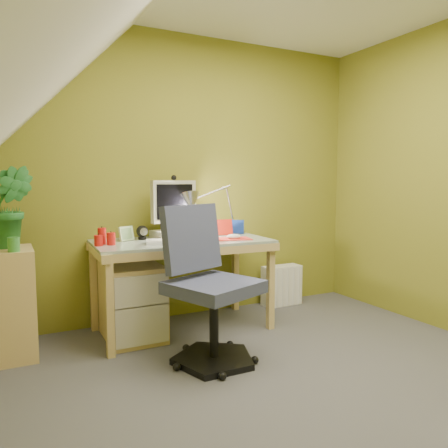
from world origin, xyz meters
name	(u,v)px	position (x,y,z in m)	size (l,w,h in m)	color
floor	(303,389)	(0.00, 0.00, -0.01)	(3.20, 3.20, 0.01)	#505055
wall_back	(193,178)	(0.00, 1.60, 1.20)	(3.20, 0.01, 2.40)	olive
slope_ceiling	(119,21)	(-1.00, 0.00, 1.85)	(1.10, 3.20, 1.10)	white
desk	(183,285)	(-0.25, 1.23, 0.36)	(1.34, 0.67, 0.72)	tan
monitor	(174,204)	(-0.25, 1.41, 0.99)	(0.39, 0.23, 0.54)	beige
speaker_left	(142,233)	(-0.52, 1.39, 0.77)	(0.09, 0.09, 0.11)	black
speaker_right	(205,229)	(0.02, 1.39, 0.77)	(0.10, 0.10, 0.11)	black
keyboard	(179,241)	(-0.33, 1.09, 0.73)	(0.47, 0.15, 0.02)	white
mousepad	(234,239)	(0.13, 1.09, 0.72)	(0.26, 0.18, 0.01)	red
mouse	(234,237)	(0.13, 1.09, 0.74)	(0.12, 0.08, 0.04)	white
amber_tumbler	(207,234)	(-0.07, 1.15, 0.76)	(0.07, 0.07, 0.09)	#914315
candle_cluster	(103,237)	(-0.85, 1.24, 0.78)	(0.16, 0.14, 0.12)	red
photo_frame_red	(223,227)	(0.17, 1.35, 0.78)	(0.15, 0.02, 0.13)	red
photo_frame_blue	(236,227)	(0.31, 1.39, 0.78)	(0.14, 0.02, 0.12)	navy
photo_frame_green	(126,234)	(-0.65, 1.37, 0.77)	(0.13, 0.02, 0.11)	#ACD290
desk_lamp	(223,199)	(0.20, 1.41, 1.02)	(0.56, 0.24, 0.60)	#B8B7BC
side_ledge	(13,303)	(-1.45, 1.25, 0.37)	(0.27, 0.42, 0.73)	tan
potted_plant	(10,207)	(-1.44, 1.30, 1.00)	(0.30, 0.24, 0.54)	#226829
green_cup	(14,245)	(-1.43, 1.10, 0.78)	(0.07, 0.07, 0.09)	#3A8D3C
task_chair	(214,283)	(-0.30, 0.56, 0.52)	(0.58, 0.58, 1.04)	#3D4264
radiator	(281,285)	(0.84, 1.46, 0.19)	(0.37, 0.15, 0.37)	white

